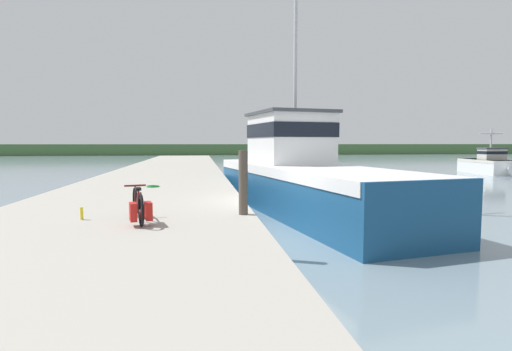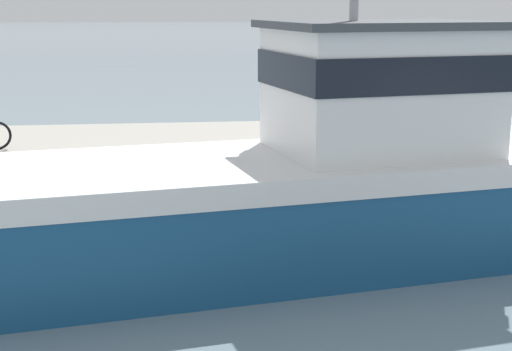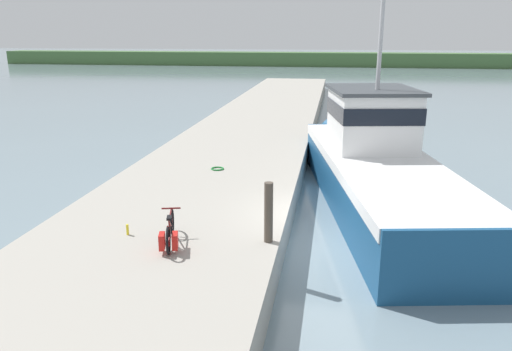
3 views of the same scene
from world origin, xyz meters
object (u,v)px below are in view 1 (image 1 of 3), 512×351
object	(u,v)px
fishing_boat_main	(298,175)
boat_orange_near	(489,164)
mooring_post	(243,182)
water_bottle_by_bike	(82,213)
bicycle_touring	(139,207)

from	to	relation	value
fishing_boat_main	boat_orange_near	bearing A→B (deg)	26.78
mooring_post	water_bottle_by_bike	xyz separation A→B (m)	(-3.35, -0.14, -0.58)
mooring_post	bicycle_touring	bearing A→B (deg)	-163.55
boat_orange_near	fishing_boat_main	bearing A→B (deg)	44.71
fishing_boat_main	mooring_post	distance (m)	6.79
fishing_boat_main	water_bottle_by_bike	xyz separation A→B (m)	(-6.15, -6.31, -0.24)
water_bottle_by_bike	bicycle_touring	bearing A→B (deg)	-22.14
fishing_boat_main	bicycle_touring	world-z (taller)	fishing_boat_main
fishing_boat_main	boat_orange_near	world-z (taller)	fishing_boat_main
fishing_boat_main	water_bottle_by_bike	distance (m)	8.81
fishing_boat_main	boat_orange_near	xyz separation A→B (m)	(20.00, 15.13, -0.53)
boat_orange_near	bicycle_touring	bearing A→B (deg)	48.94
fishing_boat_main	bicycle_touring	xyz separation A→B (m)	(-4.93, -6.81, -0.05)
bicycle_touring	mooring_post	world-z (taller)	mooring_post
fishing_boat_main	boat_orange_near	distance (m)	25.08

